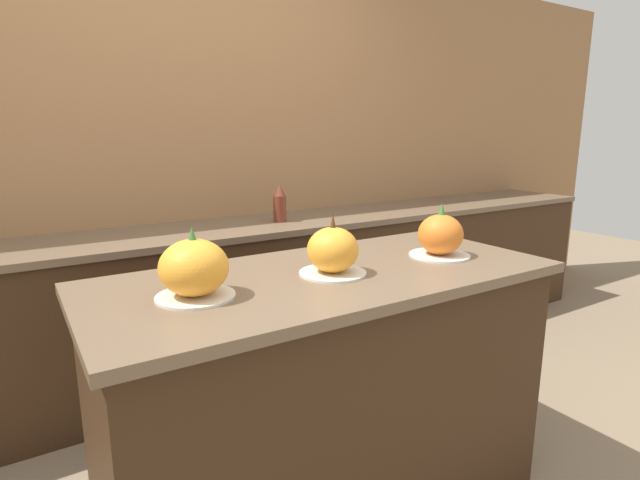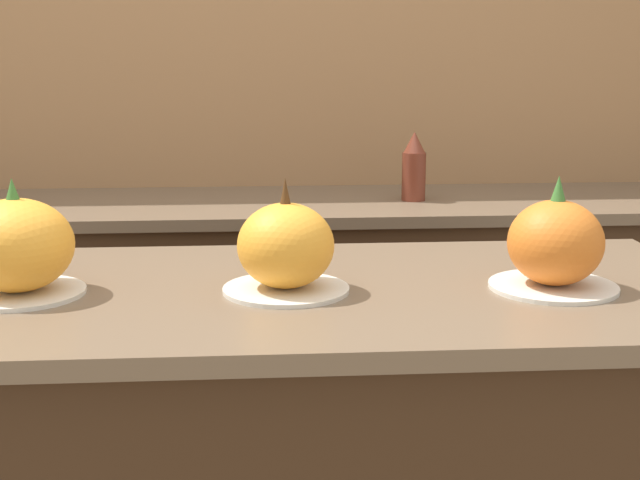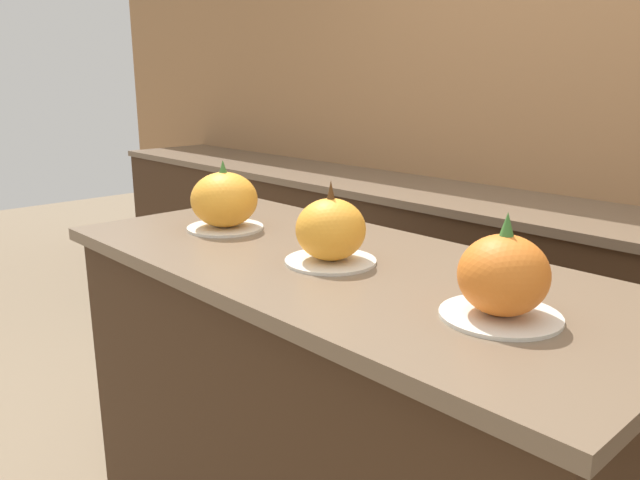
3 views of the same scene
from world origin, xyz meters
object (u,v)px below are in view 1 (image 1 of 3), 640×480
(pumpkin_cake_left, at_px, (194,269))
(pumpkin_cake_center, at_px, (333,251))
(pumpkin_cake_right, at_px, (440,236))
(bottle_tall, at_px, (280,204))

(pumpkin_cake_left, relative_size, pumpkin_cake_center, 1.01)
(pumpkin_cake_left, height_order, pumpkin_cake_right, pumpkin_cake_left)
(pumpkin_cake_center, relative_size, bottle_tall, 1.04)
(pumpkin_cake_left, relative_size, pumpkin_cake_right, 0.99)
(pumpkin_cake_right, distance_m, bottle_tall, 1.24)
(pumpkin_cake_center, bearing_deg, pumpkin_cake_right, -1.92)
(pumpkin_cake_left, distance_m, bottle_tall, 1.52)
(pumpkin_cake_left, bearing_deg, pumpkin_cake_center, -1.43)
(pumpkin_cake_right, bearing_deg, pumpkin_cake_left, 178.32)
(pumpkin_cake_left, xyz_separation_m, bottle_tall, (0.92, 1.22, -0.03))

